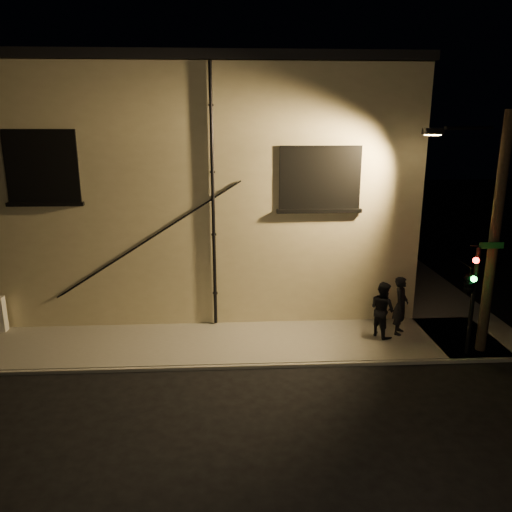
{
  "coord_description": "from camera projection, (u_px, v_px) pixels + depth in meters",
  "views": [
    {
      "loc": [
        -1.31,
        -12.79,
        6.75
      ],
      "look_at": [
        -0.5,
        1.8,
        2.77
      ],
      "focal_mm": 35.0,
      "sensor_mm": 36.0,
      "label": 1
    }
  ],
  "objects": [
    {
      "name": "ground",
      "position": [
        277.0,
        366.0,
        14.16
      ],
      "size": [
        90.0,
        90.0,
        0.0
      ],
      "primitive_type": "plane",
      "color": "black"
    },
    {
      "name": "sidewalk",
      "position": [
        299.0,
        308.0,
        18.44
      ],
      "size": [
        21.0,
        16.0,
        0.12
      ],
      "color": "slate",
      "rests_on": "ground"
    },
    {
      "name": "building",
      "position": [
        189.0,
        177.0,
        21.51
      ],
      "size": [
        16.2,
        12.23,
        8.8
      ],
      "color": "beige",
      "rests_on": "ground"
    },
    {
      "name": "pedestrian_a",
      "position": [
        401.0,
        305.0,
        15.86
      ],
      "size": [
        0.73,
        0.82,
        1.89
      ],
      "primitive_type": "imported",
      "rotation": [
        0.0,
        0.0,
        1.08
      ],
      "color": "black",
      "rests_on": "sidewalk"
    },
    {
      "name": "pedestrian_b",
      "position": [
        382.0,
        309.0,
        15.68
      ],
      "size": [
        1.0,
        1.08,
        1.79
      ],
      "primitive_type": "imported",
      "rotation": [
        0.0,
        0.0,
        2.04
      ],
      "color": "black",
      "rests_on": "sidewalk"
    },
    {
      "name": "traffic_signal",
      "position": [
        470.0,
        282.0,
        14.01
      ],
      "size": [
        1.13,
        1.94,
        3.36
      ],
      "color": "black",
      "rests_on": "sidewalk"
    },
    {
      "name": "streetlamp_pole",
      "position": [
        491.0,
        231.0,
        14.06
      ],
      "size": [
        2.02,
        1.39,
        7.04
      ],
      "color": "black",
      "rests_on": "ground"
    }
  ]
}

